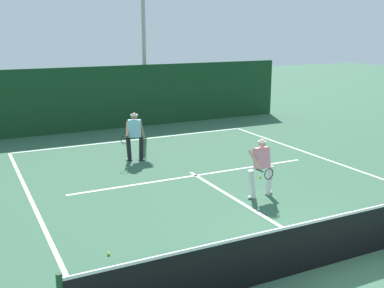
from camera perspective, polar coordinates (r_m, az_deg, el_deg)
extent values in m
plane|color=#366046|center=(9.68, 17.44, -13.49)|extent=(80.00, 80.00, 0.00)
cube|color=white|center=(18.96, -6.79, 0.54)|extent=(9.60, 0.10, 0.01)
cube|color=white|center=(14.27, 0.47, -3.84)|extent=(7.83, 0.10, 0.01)
cube|color=white|center=(11.95, 6.75, -7.55)|extent=(0.10, 6.40, 0.01)
cube|color=black|center=(9.48, 17.65, -10.97)|extent=(10.34, 0.02, 0.93)
cube|color=white|center=(9.29, 17.87, -8.21)|extent=(10.34, 0.03, 0.05)
cylinder|color=silver|center=(12.75, 9.37, -4.38)|extent=(0.24, 0.17, 0.80)
cylinder|color=silver|center=(12.37, 7.32, -4.88)|extent=(0.28, 0.17, 0.80)
ellipsoid|color=white|center=(12.86, 9.31, -5.85)|extent=(0.27, 0.14, 0.09)
ellipsoid|color=white|center=(12.49, 7.27, -6.39)|extent=(0.27, 0.14, 0.09)
cube|color=pink|center=(12.36, 8.47, -1.68)|extent=(0.44, 0.34, 0.58)
cylinder|color=tan|center=(12.52, 9.24, -1.63)|extent=(0.23, 0.12, 0.61)
cylinder|color=tan|center=(12.23, 7.67, -1.95)|extent=(0.15, 0.51, 0.48)
sphere|color=tan|center=(12.26, 8.54, 0.11)|extent=(0.21, 0.21, 0.21)
cylinder|color=white|center=(12.25, 8.54, 0.28)|extent=(0.25, 0.25, 0.04)
cylinder|color=black|center=(12.07, 8.24, -3.22)|extent=(0.06, 0.26, 0.03)
torus|color=black|center=(11.83, 9.33, -3.62)|extent=(0.29, 0.06, 0.29)
cylinder|color=black|center=(15.87, -6.19, -0.56)|extent=(0.21, 0.20, 0.83)
cylinder|color=black|center=(15.89, -7.69, -0.59)|extent=(0.23, 0.20, 0.83)
ellipsoid|color=white|center=(15.97, -6.16, -1.83)|extent=(0.28, 0.20, 0.09)
ellipsoid|color=white|center=(15.98, -7.64, -1.86)|extent=(0.28, 0.20, 0.09)
cube|color=#8CCCE0|center=(15.72, -7.01, 1.90)|extent=(0.49, 0.39, 0.59)
cylinder|color=#9E704C|center=(15.72, -6.15, 1.83)|extent=(0.23, 0.17, 0.64)
cylinder|color=#9E704C|center=(15.73, -7.87, 1.79)|extent=(0.30, 0.56, 0.46)
sphere|color=#9E704C|center=(15.64, -7.06, 3.39)|extent=(0.22, 0.22, 0.22)
cylinder|color=white|center=(15.63, -7.06, 3.53)|extent=(0.31, 0.31, 0.04)
cylinder|color=black|center=(15.54, -8.07, 0.80)|extent=(0.13, 0.25, 0.03)
torus|color=black|center=(15.21, -8.13, 0.51)|extent=(0.28, 0.13, 0.29)
sphere|color=#D1E033|center=(14.19, 8.30, -3.97)|extent=(0.07, 0.07, 0.07)
sphere|color=#D1E033|center=(9.62, -10.11, -13.00)|extent=(0.07, 0.07, 0.07)
cube|color=#153C1F|center=(21.05, -9.25, 5.62)|extent=(16.63, 0.12, 2.77)
cylinder|color=#9EA39E|center=(22.18, -5.89, 13.06)|extent=(0.18, 0.18, 8.11)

